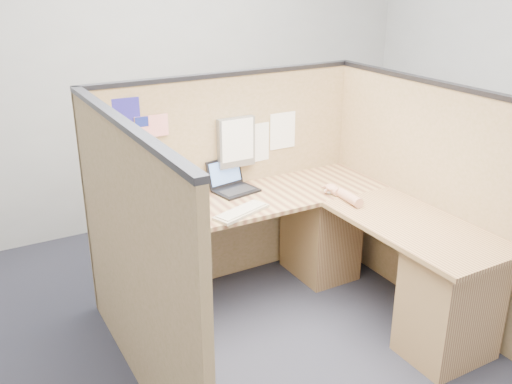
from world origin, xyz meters
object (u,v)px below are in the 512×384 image
keyboard (241,212)px  l_desk (304,260)px  mouse (331,191)px  laptop (232,183)px

keyboard → l_desk: bearing=-47.1°
keyboard → mouse: (0.70, 0.00, 0.01)m
l_desk → mouse: bearing=29.1°
l_desk → laptop: size_ratio=6.11×
l_desk → keyboard: keyboard is taller
keyboard → mouse: bearing=-19.4°
l_desk → keyboard: bearing=152.2°
laptop → keyboard: size_ratio=0.77×
keyboard → mouse: 0.70m
laptop → mouse: 0.69m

